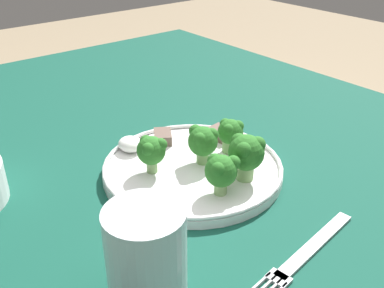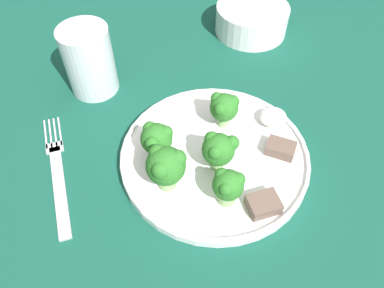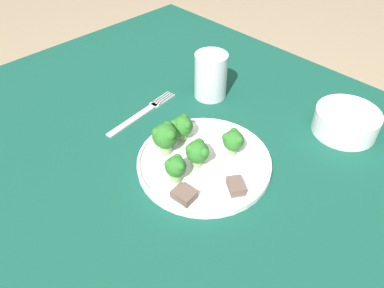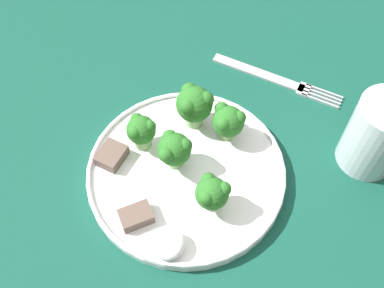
{
  "view_description": "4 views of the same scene",
  "coord_description": "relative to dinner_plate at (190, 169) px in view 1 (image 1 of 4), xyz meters",
  "views": [
    {
      "loc": [
        -0.44,
        0.35,
        1.05
      ],
      "look_at": [
        0.01,
        -0.02,
        0.74
      ],
      "focal_mm": 42.0,
      "sensor_mm": 36.0,
      "label": 1
    },
    {
      "loc": [
        -0.1,
        -0.3,
        1.13
      ],
      "look_at": [
        -0.04,
        0.01,
        0.74
      ],
      "focal_mm": 35.0,
      "sensor_mm": 36.0,
      "label": 2
    },
    {
      "loc": [
        0.33,
        -0.37,
        1.22
      ],
      "look_at": [
        -0.03,
        -0.01,
        0.76
      ],
      "focal_mm": 35.0,
      "sensor_mm": 36.0,
      "label": 3
    },
    {
      "loc": [
        0.22,
        0.17,
        1.22
      ],
      "look_at": [
        -0.03,
        -0.0,
        0.76
      ],
      "focal_mm": 42.0,
      "sensor_mm": 36.0,
      "label": 4
    }
  ],
  "objects": [
    {
      "name": "table",
      "position": [
        0.02,
        -0.0,
        -0.1
      ],
      "size": [
        1.32,
        0.99,
        0.71
      ],
      "color": "#114738",
      "rests_on": "ground_plane"
    },
    {
      "name": "dinner_plate",
      "position": [
        0.0,
        0.0,
        0.0
      ],
      "size": [
        0.25,
        0.25,
        0.02
      ],
      "color": "white",
      "rests_on": "table"
    },
    {
      "name": "fork",
      "position": [
        -0.21,
        0.01,
        -0.01
      ],
      "size": [
        0.04,
        0.2,
        0.0
      ],
      "color": "#B2B2B7",
      "rests_on": "table"
    },
    {
      "name": "drinking_glass",
      "position": [
        -0.16,
        0.18,
        0.04
      ],
      "size": [
        0.08,
        0.08,
        0.11
      ],
      "color": "silver",
      "rests_on": "table"
    },
    {
      "name": "broccoli_floret_near_rim_left",
      "position": [
        -0.0,
        -0.07,
        0.03
      ],
      "size": [
        0.04,
        0.04,
        0.05
      ],
      "color": "#7FA866",
      "rests_on": "dinner_plate"
    },
    {
      "name": "broccoli_floret_center_left",
      "position": [
        -0.07,
        -0.04,
        0.04
      ],
      "size": [
        0.05,
        0.05,
        0.06
      ],
      "color": "#7FA866",
      "rests_on": "dinner_plate"
    },
    {
      "name": "broccoli_floret_back_left",
      "position": [
        -0.0,
        -0.02,
        0.04
      ],
      "size": [
        0.04,
        0.04,
        0.06
      ],
      "color": "#7FA866",
      "rests_on": "dinner_plate"
    },
    {
      "name": "broccoli_floret_front_left",
      "position": [
        0.02,
        0.05,
        0.04
      ],
      "size": [
        0.04,
        0.04,
        0.05
      ],
      "color": "#7FA866",
      "rests_on": "dinner_plate"
    },
    {
      "name": "broccoli_floret_center_back",
      "position": [
        -0.07,
        0.01,
        0.04
      ],
      "size": [
        0.04,
        0.04,
        0.05
      ],
      "color": "#7FA866",
      "rests_on": "dinner_plate"
    },
    {
      "name": "meat_slice_front_slice",
      "position": [
        0.09,
        -0.02,
        0.01
      ],
      "size": [
        0.05,
        0.04,
        0.02
      ],
      "color": "brown",
      "rests_on": "dinner_plate"
    },
    {
      "name": "meat_slice_middle_slice",
      "position": [
        0.04,
        -0.09,
        0.01
      ],
      "size": [
        0.04,
        0.03,
        0.02
      ],
      "color": "brown",
      "rests_on": "dinner_plate"
    },
    {
      "name": "sauce_dollop",
      "position": [
        0.1,
        0.04,
        0.01
      ],
      "size": [
        0.04,
        0.04,
        0.02
      ],
      "color": "white",
      "rests_on": "dinner_plate"
    }
  ]
}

